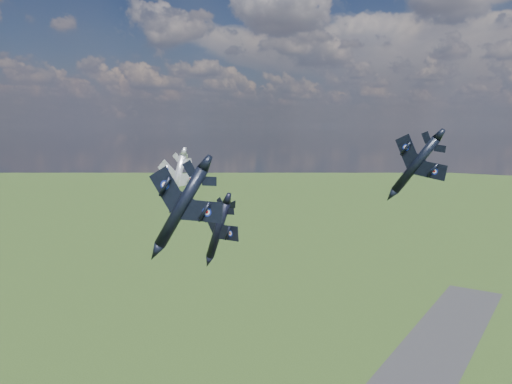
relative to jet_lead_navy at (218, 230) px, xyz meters
The scene contains 4 objects.
jet_lead_navy is the anchor object (origin of this frame).
jet_right_navy 20.11m from the jet_lead_navy, 63.46° to the right, with size 9.12×12.71×2.63m, color black, non-canonical shape.
jet_high_navy 37.97m from the jet_lead_navy, 61.08° to the left, with size 11.52×16.06×3.32m, color black, non-canonical shape.
jet_left_silver 25.45m from the jet_lead_navy, 145.07° to the left, with size 9.41×13.12×2.72m, color #A5A7B0, non-canonical shape.
Camera 1 is at (45.74, -47.79, 92.28)m, focal length 35.00 mm.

